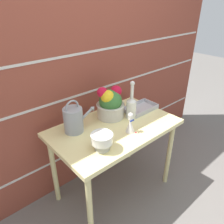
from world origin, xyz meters
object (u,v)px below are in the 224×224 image
wire_tray (140,109)px  figurine_vase (130,124)px  watering_can (74,119)px  flower_planter (110,103)px  crystal_pedestal_bowl (102,139)px  glass_decanter (131,106)px

wire_tray → figurine_vase: bearing=-149.8°
watering_can → flower_planter: size_ratio=1.03×
figurine_vase → wire_tray: 0.41m
crystal_pedestal_bowl → flower_planter: flower_planter is taller
watering_can → figurine_vase: 0.44m
figurine_vase → flower_planter: bearing=81.9°
glass_decanter → wire_tray: 0.21m
flower_planter → watering_can: bearing=177.8°
glass_decanter → watering_can: bearing=163.6°
flower_planter → wire_tray: 0.34m
flower_planter → figurine_vase: size_ratio=1.71×
watering_can → wire_tray: (0.67, -0.10, -0.10)m
crystal_pedestal_bowl → glass_decanter: (0.48, 0.18, 0.03)m
crystal_pedestal_bowl → figurine_vase: 0.31m
flower_planter → figurine_vase: flower_planter is taller
crystal_pedestal_bowl → figurine_vase: size_ratio=0.95×
flower_planter → figurine_vase: 0.30m
figurine_vase → crystal_pedestal_bowl: bearing=-174.8°
watering_can → flower_planter: 0.37m
watering_can → crystal_pedestal_bowl: (0.02, -0.33, -0.02)m
figurine_vase → wire_tray: (0.35, 0.20, -0.06)m
watering_can → wire_tray: 0.69m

